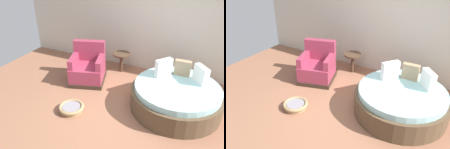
{
  "view_description": "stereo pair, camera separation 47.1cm",
  "coord_description": "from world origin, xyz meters",
  "views": [
    {
      "loc": [
        1.17,
        -3.27,
        2.84
      ],
      "look_at": [
        -0.6,
        0.45,
        0.55
      ],
      "focal_mm": 35.97,
      "sensor_mm": 36.0,
      "label": 1
    },
    {
      "loc": [
        1.58,
        -3.04,
        2.84
      ],
      "look_at": [
        -0.6,
        0.45,
        0.55
      ],
      "focal_mm": 35.97,
      "sensor_mm": 36.0,
      "label": 2
    }
  ],
  "objects": [
    {
      "name": "red_armchair",
      "position": [
        -1.44,
        0.84,
        0.33
      ],
      "size": [
        1.01,
        1.01,
        0.94
      ],
      "color": "#38281E",
      "rests_on": "ground_plane"
    },
    {
      "name": "ground_plane",
      "position": [
        0.0,
        0.0,
        -0.01
      ],
      "size": [
        8.0,
        8.0,
        0.02
      ],
      "primitive_type": "cube",
      "color": "#936047"
    },
    {
      "name": "back_wall",
      "position": [
        0.0,
        2.09,
        1.36
      ],
      "size": [
        8.0,
        0.12,
        2.71
      ],
      "primitive_type": "cube",
      "color": "beige",
      "rests_on": "ground_plane"
    },
    {
      "name": "side_table",
      "position": [
        -0.88,
        1.6,
        0.43
      ],
      "size": [
        0.44,
        0.44,
        0.52
      ],
      "color": "#473323",
      "rests_on": "ground_plane"
    },
    {
      "name": "pet_basket",
      "position": [
        -1.11,
        -0.37,
        0.07
      ],
      "size": [
        0.51,
        0.51,
        0.13
      ],
      "color": "#9E7F56",
      "rests_on": "ground_plane"
    },
    {
      "name": "round_daybed",
      "position": [
        0.73,
        0.63,
        0.27
      ],
      "size": [
        1.8,
        1.8,
        0.9
      ],
      "color": "brown",
      "rests_on": "ground_plane"
    }
  ]
}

